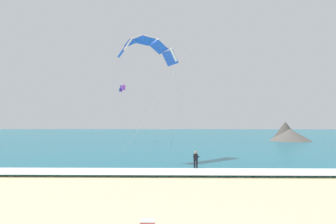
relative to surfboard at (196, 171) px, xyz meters
name	(u,v)px	position (x,y,z in m)	size (l,w,h in m)	color
sea	(176,135)	(-0.93, 57.46, 0.07)	(200.00, 120.00, 0.20)	#146075
surf_foam	(186,172)	(-0.93, -1.54, 0.19)	(200.00, 2.99, 0.04)	white
surfboard	(196,171)	(0.00, 0.00, 0.00)	(0.87, 1.47, 0.09)	yellow
kitesurfer	(196,160)	(0.01, 0.02, 0.91)	(0.63, 0.63, 1.69)	black
kite_primary	(148,47)	(-4.54, 4.85, 11.93)	(7.21, 7.15, 11.86)	blue
kite_distant	(122,87)	(-12.00, 31.65, 11.06)	(1.88, 3.70, 1.39)	purple
headland_right	(288,134)	(21.94, 34.54, 1.54)	(8.97, 8.97, 4.12)	#56514C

